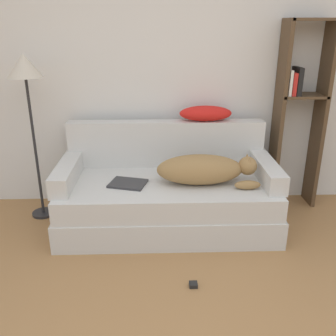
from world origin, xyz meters
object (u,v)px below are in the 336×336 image
at_px(bookshelf, 299,107).
at_px(power_adapter, 193,285).
at_px(dog, 204,169).
at_px(floor_lamp, 26,79).
at_px(laptop, 128,183).
at_px(couch, 168,203).
at_px(throw_pillow, 206,113).

relative_size(bookshelf, power_adapter, 30.44).
bearing_deg(dog, floor_lamp, 168.25).
relative_size(dog, bookshelf, 0.49).
bearing_deg(dog, bookshelf, 27.97).
bearing_deg(laptop, couch, 29.00).
xyz_separation_m(laptop, floor_lamp, (-0.83, 0.31, 0.82)).
distance_m(dog, laptop, 0.65).
bearing_deg(bookshelf, dog, -152.03).
xyz_separation_m(laptop, throw_pillow, (0.69, 0.47, 0.48)).
bearing_deg(power_adapter, bookshelf, 49.79).
bearing_deg(laptop, power_adapter, -42.37).
height_order(dog, throw_pillow, throw_pillow).
bearing_deg(dog, couch, 166.00).
relative_size(throw_pillow, floor_lamp, 0.33).
distance_m(throw_pillow, floor_lamp, 1.57).
bearing_deg(dog, laptop, -179.71).
xyz_separation_m(floor_lamp, power_adapter, (1.32, -1.09, -1.24)).
bearing_deg(floor_lamp, power_adapter, -39.65).
bearing_deg(bookshelf, couch, -161.23).
relative_size(bookshelf, floor_lamp, 1.18).
height_order(couch, throw_pillow, throw_pillow).
distance_m(couch, power_adapter, 0.89).
xyz_separation_m(couch, bookshelf, (1.23, 0.42, 0.76)).
bearing_deg(throw_pillow, laptop, -145.91).
bearing_deg(floor_lamp, throw_pillow, 6.05).
xyz_separation_m(couch, throw_pillow, (0.36, 0.39, 0.71)).
bearing_deg(bookshelf, power_adapter, -130.21).
height_order(dog, laptop, dog).
distance_m(dog, power_adapter, 0.97).
height_order(floor_lamp, power_adapter, floor_lamp).
distance_m(couch, bookshelf, 1.50).
bearing_deg(couch, dog, -14.00).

